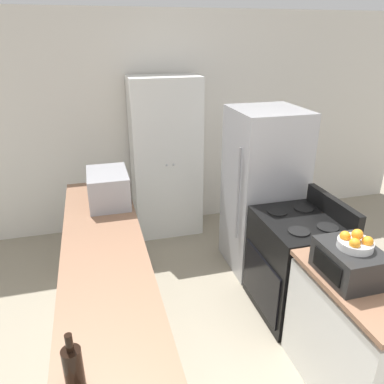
% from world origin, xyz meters
% --- Properties ---
extents(wall_back, '(7.00, 0.06, 2.60)m').
position_xyz_m(wall_back, '(0.00, 3.48, 1.30)').
color(wall_back, silver).
rests_on(wall_back, ground_plane).
extents(counter_left, '(0.60, 2.67, 0.90)m').
position_xyz_m(counter_left, '(-0.80, 1.43, 0.43)').
color(counter_left, silver).
rests_on(counter_left, ground_plane).
extents(counter_right, '(0.60, 0.93, 0.90)m').
position_xyz_m(counter_right, '(0.80, 0.56, 0.43)').
color(counter_right, silver).
rests_on(counter_right, ground_plane).
extents(pantry_cabinet, '(0.80, 0.49, 1.91)m').
position_xyz_m(pantry_cabinet, '(0.03, 3.19, 0.95)').
color(pantry_cabinet, silver).
rests_on(pantry_cabinet, ground_plane).
extents(stove, '(0.66, 0.76, 1.06)m').
position_xyz_m(stove, '(0.82, 1.42, 0.46)').
color(stove, black).
rests_on(stove, ground_plane).
extents(refrigerator, '(0.69, 0.70, 1.68)m').
position_xyz_m(refrigerator, '(0.83, 2.19, 0.84)').
color(refrigerator, '#A3A3A8').
rests_on(refrigerator, ground_plane).
extents(microwave, '(0.36, 0.50, 0.30)m').
position_xyz_m(microwave, '(-0.70, 2.19, 1.05)').
color(microwave, '#939399').
rests_on(microwave, counter_left).
extents(wine_bottle, '(0.09, 0.09, 0.29)m').
position_xyz_m(wine_bottle, '(-0.97, 0.26, 1.01)').
color(wine_bottle, black).
rests_on(wine_bottle, counter_left).
extents(toaster_oven, '(0.32, 0.40, 0.21)m').
position_xyz_m(toaster_oven, '(0.68, 0.64, 1.01)').
color(toaster_oven, black).
rests_on(toaster_oven, counter_right).
extents(fruit_bowl, '(0.22, 0.22, 0.13)m').
position_xyz_m(fruit_bowl, '(0.70, 0.64, 1.16)').
color(fruit_bowl, silver).
rests_on(fruit_bowl, toaster_oven).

